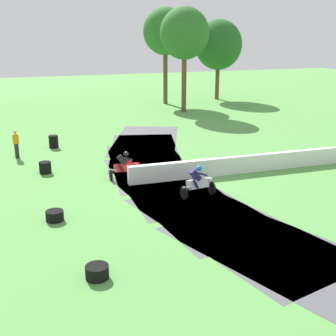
% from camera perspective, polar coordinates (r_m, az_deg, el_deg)
% --- Properties ---
extents(ground_plane, '(120.00, 120.00, 0.00)m').
position_cam_1_polar(ground_plane, '(21.36, -0.77, -1.73)').
color(ground_plane, '#569947').
extents(track_asphalt, '(8.25, 27.44, 0.01)m').
position_cam_1_polar(track_asphalt, '(21.58, 1.12, -1.52)').
color(track_asphalt, '#515156').
rests_on(track_asphalt, ground).
extents(safety_barrier, '(15.07, 1.00, 0.90)m').
position_cam_1_polar(safety_barrier, '(23.58, 12.83, 0.80)').
color(safety_barrier, white).
rests_on(safety_barrier, ground).
extents(motorcycle_lead_red, '(1.70, 0.87, 1.43)m').
position_cam_1_polar(motorcycle_lead_red, '(21.68, -5.56, 0.25)').
color(motorcycle_lead_red, black).
rests_on(motorcycle_lead_red, ground).
extents(motorcycle_chase_white, '(1.68, 0.82, 1.43)m').
position_cam_1_polar(motorcycle_chase_white, '(19.26, 4.07, -1.84)').
color(motorcycle_chase_white, black).
rests_on(motorcycle_chase_white, ground).
extents(tire_stack_near, '(0.58, 0.58, 0.80)m').
position_cam_1_polar(tire_stack_near, '(28.55, -14.76, 3.36)').
color(tire_stack_near, black).
rests_on(tire_stack_near, ground).
extents(tire_stack_mid_a, '(0.62, 0.62, 0.60)m').
position_cam_1_polar(tire_stack_mid_a, '(23.40, -15.79, 0.07)').
color(tire_stack_mid_a, black).
rests_on(tire_stack_mid_a, ground).
extents(tire_stack_mid_b, '(0.68, 0.68, 0.40)m').
position_cam_1_polar(tire_stack_mid_b, '(17.42, -14.62, -6.07)').
color(tire_stack_mid_b, black).
rests_on(tire_stack_mid_b, ground).
extents(tire_stack_far, '(0.69, 0.69, 0.40)m').
position_cam_1_polar(tire_stack_far, '(13.31, -9.27, -13.28)').
color(tire_stack_far, black).
rests_on(tire_stack_far, ground).
extents(track_marshal, '(0.34, 0.24, 1.63)m').
position_cam_1_polar(track_marshal, '(26.69, -19.26, 2.95)').
color(track_marshal, '#232328').
rests_on(track_marshal, ground).
extents(tree_far_left, '(4.47, 4.47, 9.59)m').
position_cam_1_polar(tree_far_left, '(45.58, -0.35, 17.43)').
color(tree_far_left, brown).
rests_on(tree_far_left, ground).
extents(tree_mid_rise, '(4.38, 4.38, 9.33)m').
position_cam_1_polar(tree_mid_rise, '(40.44, 2.17, 17.17)').
color(tree_mid_rise, brown).
rests_on(tree_mid_rise, ground).
extents(tree_behind_barrier, '(5.07, 5.07, 8.54)m').
position_cam_1_polar(tree_behind_barrier, '(49.18, 6.63, 15.73)').
color(tree_behind_barrier, brown).
rests_on(tree_behind_barrier, ground).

